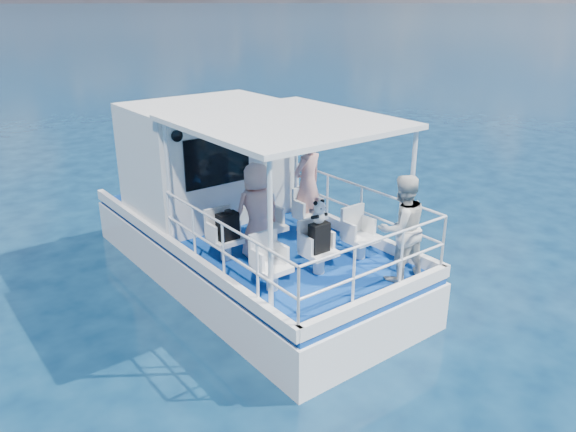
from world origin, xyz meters
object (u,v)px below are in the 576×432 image
object	(u,v)px
panda	(319,212)
passenger_port_fwd	(257,210)
passenger_stbd_aft	(401,228)
backpack_center	(319,238)

from	to	relation	value
panda	passenger_port_fwd	bearing A→B (deg)	107.15
passenger_stbd_aft	backpack_center	world-z (taller)	passenger_stbd_aft
panda	passenger_stbd_aft	bearing A→B (deg)	-44.55
backpack_center	passenger_port_fwd	bearing A→B (deg)	106.83
passenger_port_fwd	panda	bearing A→B (deg)	116.02
passenger_port_fwd	passenger_stbd_aft	world-z (taller)	passenger_stbd_aft
passenger_port_fwd	passenger_stbd_aft	bearing A→B (deg)	130.44
passenger_port_fwd	panda	size ratio (longest dim) A/B	4.39
panda	backpack_center	bearing A→B (deg)	-89.68
passenger_stbd_aft	panda	size ratio (longest dim) A/B	4.57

